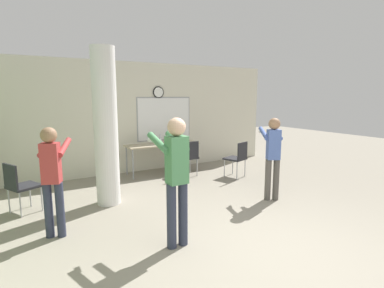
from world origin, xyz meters
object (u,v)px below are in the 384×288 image
(chair_by_left_wall, at_px, (20,184))
(chair_table_right, at_px, (189,155))
(bottle_on_table, at_px, (160,140))
(person_playing_front, at_px, (176,172))
(folding_table, at_px, (163,146))
(chair_mid_room, at_px, (238,157))
(person_watching_back, at_px, (52,173))
(person_playing_side, at_px, (273,152))

(chair_by_left_wall, height_order, chair_table_right, same)
(bottle_on_table, relative_size, person_playing_front, 0.15)
(bottle_on_table, xyz_separation_m, chair_table_right, (0.50, -0.56, -0.34))
(folding_table, xyz_separation_m, chair_table_right, (0.42, -0.62, -0.19))
(person_playing_front, bearing_deg, chair_mid_room, 38.91)
(bottle_on_table, relative_size, chair_mid_room, 0.30)
(chair_by_left_wall, relative_size, person_watching_back, 0.56)
(bottle_on_table, relative_size, chair_by_left_wall, 0.30)
(person_playing_front, distance_m, person_playing_side, 2.47)
(person_playing_front, bearing_deg, chair_by_left_wall, 127.90)
(bottle_on_table, bearing_deg, folding_table, 32.07)
(bottle_on_table, relative_size, chair_table_right, 0.30)
(chair_table_right, height_order, person_playing_side, person_playing_side)
(chair_by_left_wall, bearing_deg, person_playing_side, -20.87)
(person_playing_side, bearing_deg, bottle_on_table, 109.86)
(chair_by_left_wall, bearing_deg, person_playing_front, -52.10)
(chair_mid_room, xyz_separation_m, person_playing_side, (-0.43, -1.57, 0.41))
(chair_table_right, bearing_deg, person_playing_side, -77.05)
(chair_table_right, height_order, person_watching_back, person_watching_back)
(person_playing_front, bearing_deg, person_playing_side, 16.22)
(chair_mid_room, relative_size, person_watching_back, 0.56)
(bottle_on_table, height_order, chair_mid_room, bottle_on_table)
(bottle_on_table, relative_size, person_watching_back, 0.17)
(person_watching_back, bearing_deg, folding_table, 42.07)
(chair_by_left_wall, bearing_deg, folding_table, 22.45)
(person_playing_front, height_order, person_playing_side, person_playing_front)
(person_playing_side, height_order, person_watching_back, person_playing_side)
(person_playing_front, distance_m, person_watching_back, 1.73)
(chair_by_left_wall, distance_m, person_playing_front, 2.92)
(chair_mid_room, relative_size, person_playing_side, 0.56)
(bottle_on_table, height_order, chair_table_right, bottle_on_table)
(chair_table_right, distance_m, person_watching_back, 3.74)
(chair_mid_room, bearing_deg, chair_table_right, 143.38)
(folding_table, relative_size, person_watching_back, 1.22)
(folding_table, height_order, chair_by_left_wall, chair_by_left_wall)
(person_playing_front, bearing_deg, folding_table, 68.23)
(folding_table, height_order, person_watching_back, person_watching_back)
(person_watching_back, bearing_deg, person_playing_side, -5.94)
(folding_table, distance_m, person_playing_front, 3.88)
(chair_mid_room, distance_m, person_watching_back, 4.34)
(person_watching_back, bearing_deg, person_playing_front, -38.61)
(person_playing_front, relative_size, person_watching_back, 1.09)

